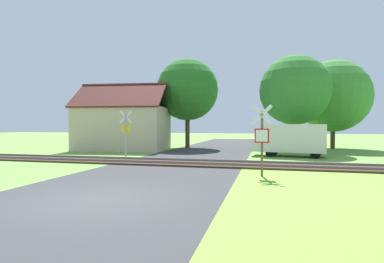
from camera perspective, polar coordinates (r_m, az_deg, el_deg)
name	(u,v)px	position (r m, az deg, el deg)	size (l,w,h in m)	color
ground_plane	(96,200)	(9.22, -17.90, -12.29)	(160.00, 160.00, 0.00)	#6B9942
road_asphalt	(127,186)	(10.93, -12.28, -10.14)	(7.18, 80.00, 0.01)	#38383A
grass_verge	(378,251)	(6.28, 31.97, -18.77)	(6.00, 20.00, 0.01)	#75A83B
rail_track	(179,163)	(16.91, -2.47, -5.96)	(60.00, 2.60, 0.22)	#422D1E
stop_sign_near	(262,136)	(12.90, 13.18, -0.91)	(0.87, 0.19, 3.02)	brown
crossing_sign_far	(126,130)	(21.07, -12.52, 0.33)	(0.86, 0.25, 3.20)	#9E9EA5
house	(124,127)	(27.99, -12.80, 0.90)	(8.58, 7.05, 6.01)	#C6B293
tree_right	(295,90)	(25.86, 18.98, 7.45)	(5.64, 5.64, 7.86)	#513823
tree_far	(333,96)	(31.08, 25.28, 6.11)	(6.69, 6.69, 8.28)	#513823
tree_center	(187,90)	(29.61, -0.87, 7.93)	(6.02, 6.02, 8.70)	#513823
mail_truck	(291,139)	(21.85, 18.29, -1.33)	(5.14, 2.65, 2.24)	silver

